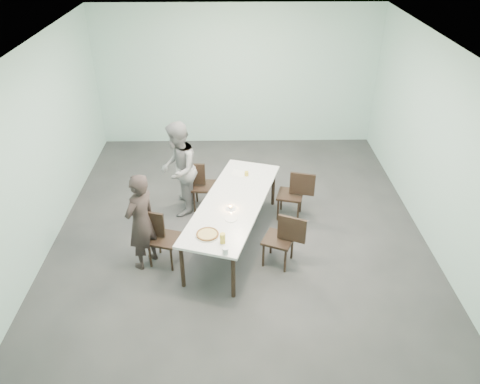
{
  "coord_description": "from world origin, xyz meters",
  "views": [
    {
      "loc": [
        -0.1,
        -6.28,
        4.64
      ],
      "look_at": [
        0.0,
        -0.39,
        1.0
      ],
      "focal_mm": 35.0,
      "sensor_mm": 36.0,
      "label": 1
    }
  ],
  "objects_px": {
    "side_plate": "(231,219)",
    "water_tumbler": "(225,251)",
    "chair_far_left": "(200,183)",
    "diner_near": "(141,222)",
    "chair_near_right": "(284,237)",
    "pizza": "(207,234)",
    "amber_tumbler": "(247,174)",
    "diner_far": "(178,169)",
    "beer_glass": "(223,238)",
    "chair_near_left": "(159,234)",
    "chair_far_right": "(295,192)",
    "table": "(233,204)",
    "tealight": "(231,208)"
  },
  "relations": [
    {
      "from": "table",
      "to": "chair_far_left",
      "type": "height_order",
      "value": "chair_far_left"
    },
    {
      "from": "beer_glass",
      "to": "tealight",
      "type": "xyz_separation_m",
      "value": [
        0.11,
        0.82,
        -0.05
      ]
    },
    {
      "from": "beer_glass",
      "to": "diner_near",
      "type": "bearing_deg",
      "value": 157.39
    },
    {
      "from": "diner_near",
      "to": "side_plate",
      "type": "bearing_deg",
      "value": 126.71
    },
    {
      "from": "pizza",
      "to": "beer_glass",
      "type": "height_order",
      "value": "beer_glass"
    },
    {
      "from": "table",
      "to": "chair_far_right",
      "type": "distance_m",
      "value": 1.25
    },
    {
      "from": "table",
      "to": "amber_tumbler",
      "type": "xyz_separation_m",
      "value": [
        0.23,
        0.78,
        0.1
      ]
    },
    {
      "from": "diner_near",
      "to": "water_tumbler",
      "type": "distance_m",
      "value": 1.41
    },
    {
      "from": "chair_far_left",
      "to": "chair_near_right",
      "type": "bearing_deg",
      "value": -46.59
    },
    {
      "from": "pizza",
      "to": "amber_tumbler",
      "type": "distance_m",
      "value": 1.75
    },
    {
      "from": "diner_near",
      "to": "chair_far_left",
      "type": "bearing_deg",
      "value": -171.91
    },
    {
      "from": "chair_far_left",
      "to": "chair_far_right",
      "type": "distance_m",
      "value": 1.66
    },
    {
      "from": "pizza",
      "to": "water_tumbler",
      "type": "distance_m",
      "value": 0.47
    },
    {
      "from": "beer_glass",
      "to": "amber_tumbler",
      "type": "xyz_separation_m",
      "value": [
        0.37,
        1.82,
        -0.03
      ]
    },
    {
      "from": "chair_far_left",
      "to": "beer_glass",
      "type": "distance_m",
      "value": 2.1
    },
    {
      "from": "chair_near_left",
      "to": "diner_far",
      "type": "height_order",
      "value": "diner_far"
    },
    {
      "from": "chair_near_left",
      "to": "tealight",
      "type": "distance_m",
      "value": 1.13
    },
    {
      "from": "side_plate",
      "to": "beer_glass",
      "type": "bearing_deg",
      "value": -101.3
    },
    {
      "from": "side_plate",
      "to": "chair_far_left",
      "type": "bearing_deg",
      "value": 110.28
    },
    {
      "from": "diner_far",
      "to": "amber_tumbler",
      "type": "distance_m",
      "value": 1.15
    },
    {
      "from": "chair_near_right",
      "to": "pizza",
      "type": "distance_m",
      "value": 1.16
    },
    {
      "from": "side_plate",
      "to": "water_tumbler",
      "type": "distance_m",
      "value": 0.79
    },
    {
      "from": "chair_far_left",
      "to": "pizza",
      "type": "height_order",
      "value": "chair_far_left"
    },
    {
      "from": "side_plate",
      "to": "beer_glass",
      "type": "xyz_separation_m",
      "value": [
        -0.11,
        -0.55,
        0.07
      ]
    },
    {
      "from": "diner_far",
      "to": "chair_far_left",
      "type": "bearing_deg",
      "value": 110.1
    },
    {
      "from": "chair_near_left",
      "to": "tealight",
      "type": "height_order",
      "value": "chair_near_left"
    },
    {
      "from": "chair_far_right",
      "to": "water_tumbler",
      "type": "bearing_deg",
      "value": 73.62
    },
    {
      "from": "beer_glass",
      "to": "diner_far",
      "type": "bearing_deg",
      "value": 111.97
    },
    {
      "from": "chair_far_left",
      "to": "diner_far",
      "type": "height_order",
      "value": "diner_far"
    },
    {
      "from": "chair_far_left",
      "to": "diner_near",
      "type": "relative_size",
      "value": 0.57
    },
    {
      "from": "chair_far_left",
      "to": "tealight",
      "type": "bearing_deg",
      "value": -62.17
    },
    {
      "from": "diner_far",
      "to": "water_tumbler",
      "type": "bearing_deg",
      "value": 23.14
    },
    {
      "from": "chair_near_left",
      "to": "diner_near",
      "type": "distance_m",
      "value": 0.35
    },
    {
      "from": "diner_far",
      "to": "side_plate",
      "type": "height_order",
      "value": "diner_far"
    },
    {
      "from": "table",
      "to": "diner_far",
      "type": "xyz_separation_m",
      "value": [
        -0.92,
        0.88,
        0.14
      ]
    },
    {
      "from": "diner_near",
      "to": "diner_far",
      "type": "relative_size",
      "value": 0.92
    },
    {
      "from": "amber_tumbler",
      "to": "chair_far_right",
      "type": "bearing_deg",
      "value": -8.55
    },
    {
      "from": "pizza",
      "to": "diner_near",
      "type": "bearing_deg",
      "value": 161.57
    },
    {
      "from": "pizza",
      "to": "side_plate",
      "type": "relative_size",
      "value": 1.89
    },
    {
      "from": "chair_near_right",
      "to": "diner_near",
      "type": "relative_size",
      "value": 0.57
    },
    {
      "from": "beer_glass",
      "to": "side_plate",
      "type": "bearing_deg",
      "value": 78.7
    },
    {
      "from": "diner_near",
      "to": "pizza",
      "type": "bearing_deg",
      "value": 105.4
    },
    {
      "from": "chair_far_right",
      "to": "chair_near_left",
      "type": "bearing_deg",
      "value": 42.7
    },
    {
      "from": "table",
      "to": "water_tumbler",
      "type": "distance_m",
      "value": 1.27
    },
    {
      "from": "diner_near",
      "to": "side_plate",
      "type": "distance_m",
      "value": 1.29
    },
    {
      "from": "side_plate",
      "to": "diner_far",
      "type": "bearing_deg",
      "value": 122.95
    },
    {
      "from": "pizza",
      "to": "beer_glass",
      "type": "xyz_separation_m",
      "value": [
        0.21,
        -0.17,
        0.06
      ]
    },
    {
      "from": "pizza",
      "to": "side_plate",
      "type": "height_order",
      "value": "pizza"
    },
    {
      "from": "chair_far_left",
      "to": "table",
      "type": "bearing_deg",
      "value": -56.09
    },
    {
      "from": "chair_near_left",
      "to": "chair_far_left",
      "type": "distance_m",
      "value": 1.57
    }
  ]
}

